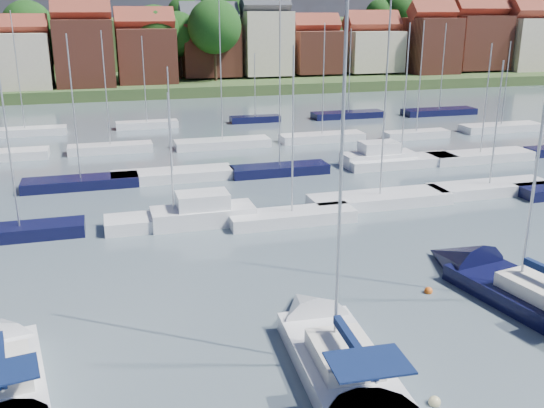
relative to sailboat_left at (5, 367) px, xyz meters
name	(u,v)px	position (x,y,z in m)	size (l,w,h in m)	color
ground	(222,155)	(16.02, 35.76, -0.36)	(260.00, 260.00, 0.00)	#424D59
sailboat_left	(5,367)	(0.00, 0.00, 0.00)	(4.43, 10.91, 14.46)	white
sailboat_centre	(327,345)	(13.07, -1.91, -0.01)	(3.97, 12.56, 16.81)	white
sailboat_navy	(500,284)	(23.97, 1.31, -0.01)	(5.88, 13.85, 18.51)	black
buoy_d	(434,404)	(15.66, -6.43, -0.36)	(0.46, 0.46, 0.46)	beige
buoy_e	(428,293)	(20.21, 2.02, -0.36)	(0.44, 0.44, 0.44)	#D85914
marina_field	(252,161)	(17.93, 30.91, 0.07)	(79.62, 41.41, 15.93)	white
far_shore_town	(155,51)	(18.25, 128.43, 4.25)	(212.46, 90.00, 22.27)	#425229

